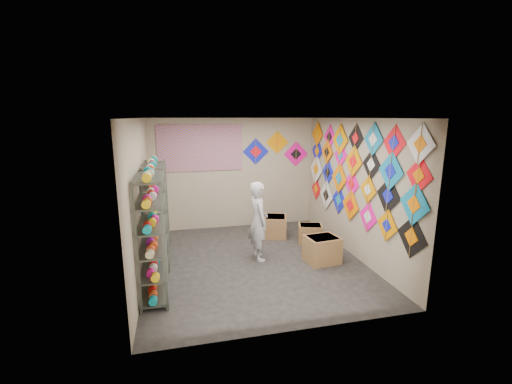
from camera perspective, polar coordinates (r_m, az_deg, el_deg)
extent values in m
plane|color=black|center=(6.72, -0.25, -11.48)|extent=(4.50, 4.50, 0.00)
plane|color=tan|center=(8.46, -3.70, 3.06)|extent=(4.00, 0.00, 4.00)
plane|color=tan|center=(4.21, 6.70, -6.66)|extent=(4.00, 0.00, 4.00)
plane|color=tan|center=(6.17, -18.66, -1.09)|extent=(0.00, 4.50, 4.50)
plane|color=tan|center=(7.01, 15.88, 0.65)|extent=(0.00, 4.50, 4.50)
plane|color=#6E665D|center=(6.15, -0.27, 12.21)|extent=(4.50, 4.50, 0.00)
cube|color=#4C5147|center=(5.45, -16.83, -7.12)|extent=(0.40, 1.10, 1.90)
cube|color=#4C5147|center=(6.69, -16.21, -3.46)|extent=(0.40, 1.10, 1.90)
cylinder|color=#F91898|center=(4.97, -17.21, -7.90)|extent=(0.12, 0.10, 0.12)
cylinder|color=#F14C1C|center=(5.15, -17.08, -7.17)|extent=(0.12, 0.10, 0.12)
cylinder|color=yellow|center=(5.33, -16.96, -6.49)|extent=(0.12, 0.10, 0.12)
cylinder|color=white|center=(5.51, -16.84, -5.85)|extent=(0.12, 0.10, 0.12)
cylinder|color=red|center=(5.69, -16.73, -5.26)|extent=(0.12, 0.10, 0.12)
cylinder|color=#A315A8|center=(5.88, -16.63, -4.70)|extent=(0.12, 0.10, 0.12)
cylinder|color=beige|center=(6.20, -16.47, -3.80)|extent=(0.12, 0.10, 0.12)
cylinder|color=#0C9AA0|center=(6.39, -16.38, -3.33)|extent=(0.12, 0.10, 0.12)
cylinder|color=#F91898|center=(6.57, -16.30, -2.88)|extent=(0.12, 0.10, 0.12)
cylinder|color=#F14C1C|center=(6.76, -16.23, -2.46)|extent=(0.12, 0.10, 0.12)
cylinder|color=yellow|center=(6.94, -16.15, -2.07)|extent=(0.12, 0.10, 0.12)
cylinder|color=white|center=(7.13, -16.09, -1.69)|extent=(0.12, 0.10, 0.12)
cube|color=black|center=(5.64, 24.53, -6.83)|extent=(0.01, 0.68, 0.68)
cube|color=orange|center=(6.08, 20.99, -5.22)|extent=(0.02, 0.55, 0.55)
cube|color=#F60B97|center=(6.59, 18.16, -3.94)|extent=(0.03, 0.58, 0.58)
cube|color=#FF7700|center=(7.09, 15.45, -2.14)|extent=(0.02, 0.64, 0.64)
cube|color=#121DC4|center=(7.56, 13.63, -1.29)|extent=(0.02, 0.62, 0.62)
cube|color=white|center=(8.07, 11.63, -0.50)|extent=(0.01, 0.68, 0.68)
cube|color=red|center=(8.64, 10.00, 0.50)|extent=(0.02, 0.55, 0.55)
cube|color=#107EAF|center=(5.49, 24.88, -1.88)|extent=(0.02, 0.66, 0.66)
cube|color=black|center=(6.02, 21.18, -0.56)|extent=(0.03, 0.66, 0.66)
cube|color=orange|center=(6.49, 18.16, 0.38)|extent=(0.01, 0.52, 0.52)
cube|color=#F60B97|center=(7.03, 15.65, 1.38)|extent=(0.02, 0.57, 0.57)
cube|color=#FF7700|center=(7.46, 13.67, 2.29)|extent=(0.02, 0.67, 0.67)
cube|color=#121DC4|center=(7.99, 11.89, 3.24)|extent=(0.04, 0.60, 0.60)
cube|color=white|center=(8.55, 10.00, 3.78)|extent=(0.04, 0.72, 0.72)
cube|color=red|center=(5.41, 25.54, 2.51)|extent=(0.03, 0.56, 0.56)
cube|color=#107EAF|center=(5.91, 21.53, 3.25)|extent=(0.02, 0.65, 0.65)
cube|color=black|center=(6.41, 18.67, 4.37)|extent=(0.02, 0.58, 0.58)
cube|color=orange|center=(6.92, 15.91, 4.94)|extent=(0.04, 0.64, 0.64)
cube|color=#F60B97|center=(7.42, 13.90, 6.03)|extent=(0.04, 0.56, 0.56)
cube|color=#FF7700|center=(7.97, 11.75, 6.55)|extent=(0.01, 0.57, 0.57)
cube|color=#121DC4|center=(8.52, 10.17, 6.74)|extent=(0.02, 0.61, 0.61)
cube|color=white|center=(5.36, 25.74, 7.20)|extent=(0.03, 0.59, 0.59)
cube|color=red|center=(5.87, 22.04, 7.66)|extent=(0.04, 0.59, 0.59)
cube|color=#107EAF|center=(6.33, 18.97, 8.31)|extent=(0.01, 0.59, 0.59)
cube|color=black|center=(6.88, 16.29, 8.64)|extent=(0.02, 0.56, 0.56)
cube|color=orange|center=(7.41, 13.81, 8.43)|extent=(0.01, 0.68, 0.68)
cube|color=#F60B97|center=(7.90, 12.17, 8.96)|extent=(0.01, 0.56, 0.56)
cube|color=#FF7700|center=(8.48, 10.17, 9.44)|extent=(0.02, 0.61, 0.61)
cube|color=#121DC4|center=(8.49, -0.05, 6.74)|extent=(0.66, 0.02, 0.66)
cube|color=orange|center=(8.61, 3.55, 8.23)|extent=(0.57, 0.02, 0.57)
cube|color=#F60B97|center=(8.80, 6.67, 6.29)|extent=(0.64, 0.02, 0.64)
cube|color=#654FAB|center=(8.27, -9.25, 7.24)|extent=(2.00, 0.01, 1.10)
imported|color=beige|center=(6.58, 0.41, -4.87)|extent=(0.62, 0.46, 1.54)
cube|color=#9F6E45|center=(6.73, 10.94, -9.38)|extent=(0.66, 0.57, 0.50)
cube|color=#9F6E45|center=(7.65, 9.02, -6.93)|extent=(0.61, 0.55, 0.42)
cube|color=#9F6E45|center=(7.97, 3.24, -5.73)|extent=(0.65, 0.68, 0.48)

